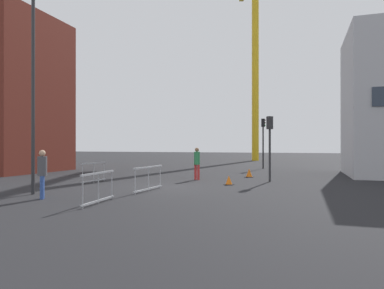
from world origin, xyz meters
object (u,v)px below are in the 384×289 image
(streetlamp_tall, at_px, (30,73))
(pedestrian_walking, at_px, (42,170))
(traffic_light_corner, at_px, (263,135))
(traffic_light_near, at_px, (270,137))
(construction_crane, at_px, (255,28))
(traffic_cone_by_barrier, at_px, (249,173))
(pedestrian_waiting, at_px, (197,161))
(traffic_cone_on_verge, at_px, (229,181))

(streetlamp_tall, height_order, pedestrian_walking, streetlamp_tall)
(traffic_light_corner, xyz_separation_m, traffic_light_near, (1.51, -10.64, -0.42))
(streetlamp_tall, xyz_separation_m, traffic_light_corner, (7.29, 18.72, -2.06))
(traffic_light_near, bearing_deg, construction_crane, 99.23)
(traffic_light_corner, relative_size, traffic_light_near, 1.19)
(streetlamp_tall, bearing_deg, traffic_light_corner, 68.72)
(traffic_cone_by_barrier, bearing_deg, traffic_light_near, -58.09)
(traffic_light_corner, distance_m, traffic_cone_by_barrier, 8.65)
(streetlamp_tall, distance_m, pedestrian_walking, 4.12)
(construction_crane, relative_size, traffic_cone_by_barrier, 49.43)
(construction_crane, distance_m, traffic_light_near, 31.02)
(traffic_cone_by_barrier, bearing_deg, pedestrian_walking, -118.35)
(construction_crane, height_order, streetlamp_tall, construction_crane)
(traffic_light_near, relative_size, pedestrian_waiting, 1.92)
(streetlamp_tall, xyz_separation_m, pedestrian_walking, (1.27, -0.73, -3.85))
(construction_crane, bearing_deg, traffic_cone_on_verge, -85.06)
(traffic_cone_on_verge, relative_size, traffic_cone_by_barrier, 0.86)
(pedestrian_walking, xyz_separation_m, traffic_cone_by_barrier, (6.04, 11.20, -0.82))
(traffic_light_near, relative_size, traffic_cone_by_barrier, 6.60)
(traffic_cone_by_barrier, bearing_deg, construction_crane, 96.69)
(construction_crane, distance_m, traffic_cone_by_barrier, 30.00)
(pedestrian_walking, height_order, traffic_cone_by_barrier, pedestrian_walking)
(traffic_light_corner, height_order, traffic_light_near, traffic_light_corner)
(traffic_light_near, bearing_deg, traffic_cone_by_barrier, 121.91)
(traffic_light_near, distance_m, pedestrian_walking, 11.67)
(traffic_light_near, xyz_separation_m, traffic_cone_on_verge, (-1.85, -2.13, -2.22))
(construction_crane, relative_size, streetlamp_tall, 3.14)
(traffic_light_near, distance_m, traffic_cone_by_barrier, 3.57)
(pedestrian_walking, relative_size, pedestrian_waiting, 0.98)
(traffic_cone_on_verge, bearing_deg, pedestrian_waiting, 140.20)
(streetlamp_tall, relative_size, traffic_light_near, 2.39)
(construction_crane, xyz_separation_m, traffic_cone_by_barrier, (2.85, -24.32, -17.34))
(pedestrian_waiting, xyz_separation_m, traffic_cone_by_barrier, (2.63, 2.63, -0.85))
(construction_crane, relative_size, pedestrian_walking, 14.74)
(pedestrian_walking, xyz_separation_m, traffic_cone_on_verge, (5.69, 6.68, -0.86))
(pedestrian_waiting, height_order, traffic_cone_by_barrier, pedestrian_waiting)
(traffic_light_corner, xyz_separation_m, traffic_cone_on_verge, (-0.34, -12.78, -2.64))
(pedestrian_walking, bearing_deg, pedestrian_waiting, 68.28)
(streetlamp_tall, height_order, pedestrian_waiting, streetlamp_tall)
(pedestrian_waiting, distance_m, traffic_cone_on_verge, 3.09)
(traffic_light_near, bearing_deg, pedestrian_waiting, -176.71)
(traffic_light_near, height_order, pedestrian_walking, traffic_light_near)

